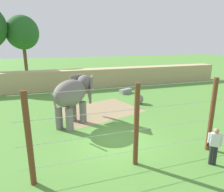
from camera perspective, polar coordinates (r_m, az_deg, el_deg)
ground_plane at (r=11.13m, az=0.88°, el=-12.32°), size 120.00×120.00×0.00m
dirt_patch at (r=15.61m, az=-3.59°, el=-4.08°), size 6.79×5.82×0.01m
embankment_wall at (r=23.20m, az=-9.92°, el=4.74°), size 36.00×1.80×2.09m
elephant at (r=12.78m, az=-10.80°, el=0.51°), size 3.28×3.38×2.96m
enrichment_ball at (r=17.34m, az=7.49°, el=-0.85°), size 0.80×0.80×0.80m
cable_fence at (r=8.46m, az=6.30°, el=-8.21°), size 8.97×0.22×3.56m
zookeeper at (r=9.77m, az=26.76°, el=-12.09°), size 0.55×0.41×1.67m
feed_trough at (r=20.74m, az=3.83°, el=1.39°), size 1.48×1.05×0.44m
tree_far_left at (r=30.25m, az=-23.78°, el=15.88°), size 4.17×4.17×8.42m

